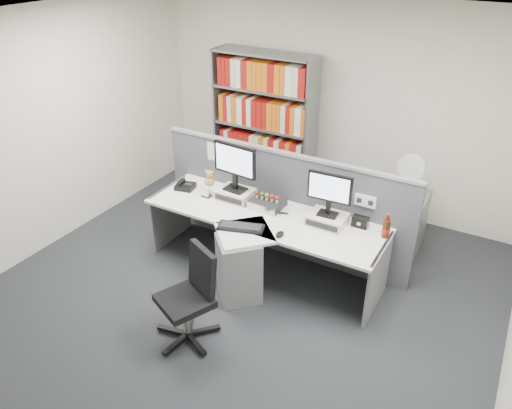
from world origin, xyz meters
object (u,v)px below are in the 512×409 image
Objects in this scene: desk_calendar at (206,192)px; office_chair at (191,294)px; desktop_pc at (267,203)px; desk_fan at (411,170)px; monitor_right at (330,191)px; filing_cabinet at (402,223)px; keyboard at (241,227)px; desk_phone at (185,186)px; mouse at (280,234)px; shelving_unit at (264,129)px; speaker at (360,222)px; monitor_left at (235,164)px; cola_bottle at (386,228)px; desk at (253,245)px.

office_chair is at bearing -61.12° from desk_calendar.
desktop_pc is 0.72m from desk_calendar.
monitor_right is at bearing -118.53° from desk_fan.
monitor_right reaches higher than filing_cabinet.
keyboard is 1.10m from desk_phone.
desktop_pc is at bearing -140.83° from filing_cabinet.
shelving_unit reaches higher than mouse.
desk_fan is (0.24, 0.91, 0.25)m from speaker.
desk_fan reaches higher than keyboard.
shelving_unit is 2.15m from desk_fan.
desk_calendar is at bearing 164.00° from mouse.
desktop_pc is 1.04m from desk_phone.
shelving_unit reaches higher than monitor_left.
mouse is at bearing -124.28° from monitor_right.
keyboard is at bearing -129.51° from filing_cabinet.
desk_phone is 2.05m from speaker.
monitor_left is 0.27× the size of shelving_unit.
speaker is at bearing 167.11° from cola_bottle.
shelving_unit is (0.18, 1.56, 0.22)m from desk_phone.
monitor_left is at bearing 8.77° from desk_phone.
desktop_pc is at bearing -178.04° from cola_bottle.
monitor_left is 0.55m from desktop_pc.
mouse reaches higher than desk.
shelving_unit is 2.86× the size of filing_cabinet.
desktop_pc is at bearing 179.91° from monitor_right.
mouse is (0.41, 0.07, 0.01)m from keyboard.
desktop_pc is 1.43× the size of desk_phone.
keyboard is at bearing -53.31° from monitor_left.
desk_fan is at bearing 49.38° from desk.
office_chair is (-1.03, -1.48, -0.29)m from speaker.
mouse is 1.03m from cola_bottle.
desk_calendar is at bearing -7.19° from desk_phone.
desk_fan is at bearing 59.63° from mouse.
monitor_left is at bearing -72.99° from shelving_unit.
desk_fan is (-0.04, 0.97, 0.21)m from cola_bottle.
office_chair is (0.68, -1.24, -0.29)m from desk_calendar.
monitor_left is 1.00m from mouse.
desk_fan is at bearing -12.08° from shelving_unit.
mouse is 0.06× the size of shelving_unit.
filing_cabinet is at bearing 90.00° from desk_fan.
keyboard is 2.03m from filing_cabinet.
desk_calendar is 0.24× the size of desk_fan.
cola_bottle is 1.96m from office_chair.
cola_bottle is 0.13× the size of shelving_unit.
keyboard is at bearing 89.62° from office_chair.
monitor_left is 0.77× the size of filing_cabinet.
filing_cabinet is 0.77× the size of office_chair.
filing_cabinet is at bearing 59.64° from mouse.
speaker is at bearing 6.13° from desktop_pc.
monitor_right is 1.94× the size of desk_phone.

